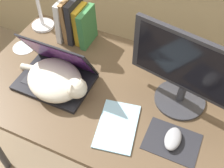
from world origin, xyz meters
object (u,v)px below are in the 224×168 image
external_monitor (188,72)px  cd_disc (24,47)px  laptop (56,74)px  cat (57,80)px  notepad (117,126)px  book_row (75,22)px  computer_mouse (173,139)px

external_monitor → cd_disc: (-0.88, -0.00, -0.19)m
laptop → cat: 0.06m
laptop → notepad: size_ratio=1.28×
external_monitor → book_row: external_monitor is taller
cat → laptop: bearing=127.2°
external_monitor → laptop: bearing=-167.6°
external_monitor → computer_mouse: size_ratio=4.57×
book_row → cd_disc: bearing=-140.6°
laptop → computer_mouse: (0.61, -0.09, -0.03)m
computer_mouse → notepad: bearing=-173.0°
external_monitor → computer_mouse: 0.28m
cat → notepad: cat is taller
laptop → cd_disc: bearing=156.5°
book_row → cd_disc: 0.32m
book_row → notepad: (0.44, -0.44, -0.11)m
external_monitor → notepad: bearing=-129.5°
laptop → notepad: bearing=-17.9°
cat → book_row: bearing=105.1°
book_row → cd_disc: (-0.23, -0.19, -0.11)m
notepad → book_row: bearing=135.1°
notepad → cd_disc: bearing=159.6°
notepad → cd_disc: notepad is taller
computer_mouse → book_row: (-0.68, 0.41, 0.10)m
external_monitor → notepad: 0.38m
cat → cd_disc: cat is taller
computer_mouse → book_row: bearing=148.9°
laptop → external_monitor: bearing=12.4°
laptop → external_monitor: external_monitor is taller
laptop → cd_disc: laptop is taller
computer_mouse → cd_disc: computer_mouse is taller
notepad → laptop: bearing=162.1°
external_monitor → cd_disc: bearing=-180.0°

